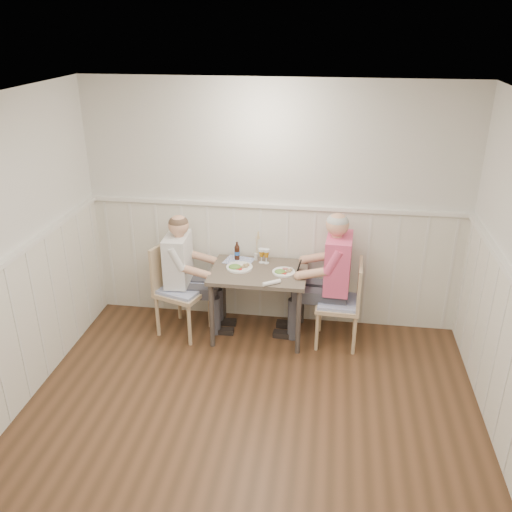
# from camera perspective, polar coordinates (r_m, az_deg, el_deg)

# --- Properties ---
(ground_plane) EXTENTS (4.50, 4.50, 0.00)m
(ground_plane) POSITION_cam_1_polar(r_m,az_deg,el_deg) (4.43, -1.83, -20.85)
(ground_plane) COLOR #422B19
(room_shell) EXTENTS (4.04, 4.54, 2.60)m
(room_shell) POSITION_cam_1_polar(r_m,az_deg,el_deg) (3.53, -2.15, -3.10)
(room_shell) COLOR silver
(room_shell) RESTS_ON ground
(wainscot) EXTENTS (4.00, 4.49, 1.34)m
(wainscot) POSITION_cam_1_polar(r_m,az_deg,el_deg) (4.53, -0.43, -8.54)
(wainscot) COLOR silver
(wainscot) RESTS_ON ground
(dining_table) EXTENTS (0.98, 0.70, 0.75)m
(dining_table) POSITION_cam_1_polar(r_m,az_deg,el_deg) (5.56, 0.30, -2.44)
(dining_table) COLOR #4F4636
(dining_table) RESTS_ON ground
(chair_right) EXTENTS (0.45, 0.45, 0.92)m
(chair_right) POSITION_cam_1_polar(r_m,az_deg,el_deg) (5.55, 9.24, -4.63)
(chair_right) COLOR tan
(chair_right) RESTS_ON ground
(chair_left) EXTENTS (0.59, 0.59, 0.99)m
(chair_left) POSITION_cam_1_polar(r_m,az_deg,el_deg) (5.75, -8.25, -3.07)
(chair_left) COLOR tan
(chair_left) RESTS_ON ground
(man_in_pink) EXTENTS (0.67, 0.47, 1.41)m
(man_in_pink) POSITION_cam_1_polar(r_m,az_deg,el_deg) (5.58, 8.02, -3.27)
(man_in_pink) COLOR #3F3F47
(man_in_pink) RESTS_ON ground
(diner_cream) EXTENTS (0.62, 0.43, 1.32)m
(diner_cream) POSITION_cam_1_polar(r_m,az_deg,el_deg) (5.78, -7.68, -2.69)
(diner_cream) COLOR #3F3F47
(diner_cream) RESTS_ON ground
(plate_man) EXTENTS (0.23, 0.23, 0.06)m
(plate_man) POSITION_cam_1_polar(r_m,az_deg,el_deg) (5.47, 2.86, -1.61)
(plate_man) COLOR white
(plate_man) RESTS_ON dining_table
(plate_diner) EXTENTS (0.27, 0.27, 0.07)m
(plate_diner) POSITION_cam_1_polar(r_m,az_deg,el_deg) (5.56, -1.91, -1.12)
(plate_diner) COLOR white
(plate_diner) RESTS_ON dining_table
(beer_glass_a) EXTENTS (0.06, 0.06, 0.16)m
(beer_glass_a) POSITION_cam_1_polar(r_m,az_deg,el_deg) (5.64, 1.09, 0.23)
(beer_glass_a) COLOR silver
(beer_glass_a) RESTS_ON dining_table
(beer_glass_b) EXTENTS (0.06, 0.06, 0.16)m
(beer_glass_b) POSITION_cam_1_polar(r_m,az_deg,el_deg) (5.65, 0.59, 0.28)
(beer_glass_b) COLOR silver
(beer_glass_b) RESTS_ON dining_table
(beer_bottle) EXTENTS (0.06, 0.06, 0.20)m
(beer_bottle) POSITION_cam_1_polar(r_m,az_deg,el_deg) (5.73, -2.01, 0.43)
(beer_bottle) COLOR black
(beer_bottle) RESTS_ON dining_table
(rolled_napkin) EXTENTS (0.18, 0.14, 0.04)m
(rolled_napkin) POSITION_cam_1_polar(r_m,az_deg,el_deg) (5.23, 1.65, -2.83)
(rolled_napkin) COLOR white
(rolled_napkin) RESTS_ON dining_table
(grass_vase) EXTENTS (0.04, 0.04, 0.34)m
(grass_vase) POSITION_cam_1_polar(r_m,az_deg,el_deg) (5.70, -0.00, 1.02)
(grass_vase) COLOR silver
(grass_vase) RESTS_ON dining_table
(gingham_mat) EXTENTS (0.33, 0.29, 0.01)m
(gingham_mat) POSITION_cam_1_polar(r_m,az_deg,el_deg) (5.73, -1.81, -0.50)
(gingham_mat) COLOR #4357A0
(gingham_mat) RESTS_ON dining_table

